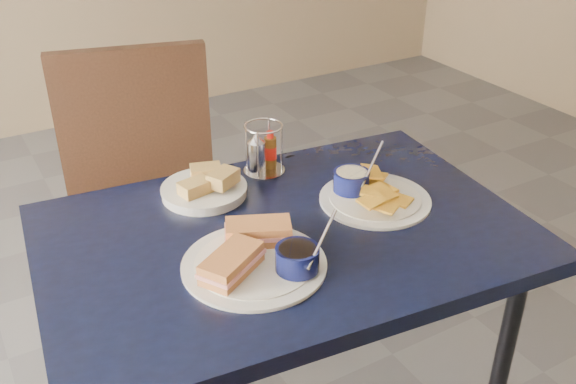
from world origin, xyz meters
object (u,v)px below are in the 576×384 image
chair_far (137,192)px  condiment_caddy (262,153)px  sandwich_plate (258,255)px  plantain_plate (368,192)px  dining_table (285,257)px  bread_basket (205,188)px

chair_far → condiment_caddy: chair_far is taller
sandwich_plate → condiment_caddy: size_ratio=2.32×
plantain_plate → condiment_caddy: (-0.15, 0.25, 0.04)m
dining_table → plantain_plate: bearing=5.0°
condiment_caddy → chair_far: bearing=121.4°
plantain_plate → bread_basket: 0.40m
sandwich_plate → plantain_plate: bearing=16.9°
bread_basket → condiment_caddy: condiment_caddy is taller
dining_table → chair_far: (-0.15, 0.66, -0.11)m
chair_far → plantain_plate: 0.78m
plantain_plate → bread_basket: bearing=147.3°
dining_table → condiment_caddy: condiment_caddy is taller
dining_table → condiment_caddy: size_ratio=8.47×
condiment_caddy → sandwich_plate: bearing=-119.3°
chair_far → bread_basket: (0.06, -0.43, 0.21)m
dining_table → bread_basket: 0.27m
dining_table → bread_basket: size_ratio=5.53×
chair_far → plantain_plate: chair_far is taller
plantain_plate → condiment_caddy: size_ratio=1.99×
sandwich_plate → plantain_plate: size_ratio=1.17×
chair_far → sandwich_plate: size_ratio=3.12×
bread_basket → sandwich_plate: bearing=-94.2°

